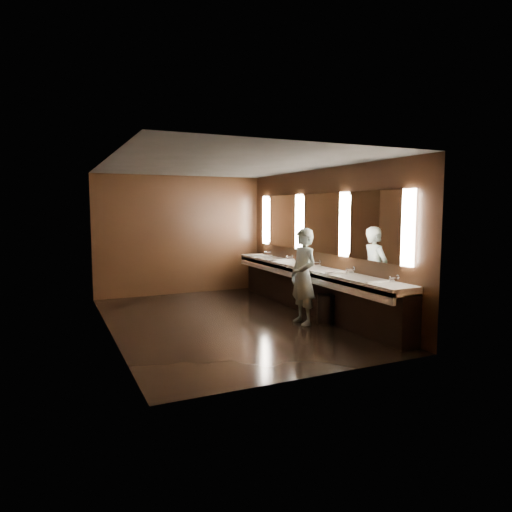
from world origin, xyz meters
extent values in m
plane|color=black|center=(0.00, 0.00, 0.00)|extent=(6.00, 6.00, 0.00)
cube|color=#2D2D2B|center=(0.00, 0.00, 2.80)|extent=(4.00, 6.00, 0.02)
cube|color=black|center=(0.00, 3.00, 1.40)|extent=(4.00, 0.02, 2.80)
cube|color=black|center=(0.00, -3.00, 1.40)|extent=(4.00, 0.02, 2.80)
cube|color=black|center=(-2.00, 0.00, 1.40)|extent=(0.02, 6.00, 2.80)
cube|color=black|center=(2.00, 0.00, 1.40)|extent=(0.02, 6.00, 2.80)
cube|color=black|center=(1.82, 0.00, 0.40)|extent=(0.36, 5.40, 0.81)
cube|color=white|center=(1.73, 0.00, 0.85)|extent=(0.55, 5.40, 0.12)
cube|color=white|center=(1.48, 0.00, 0.77)|extent=(0.06, 5.40, 0.18)
cylinder|color=silver|center=(1.91, -2.20, 0.99)|extent=(0.18, 0.04, 0.04)
cylinder|color=silver|center=(1.91, -1.10, 0.99)|extent=(0.18, 0.04, 0.04)
cylinder|color=silver|center=(1.91, 0.00, 0.99)|extent=(0.18, 0.04, 0.04)
cylinder|color=silver|center=(1.91, 1.10, 0.99)|extent=(0.18, 0.04, 0.04)
cylinder|color=silver|center=(1.91, 2.20, 0.99)|extent=(0.18, 0.04, 0.04)
cube|color=white|center=(1.97, -2.40, 1.75)|extent=(0.06, 0.22, 1.15)
cube|color=white|center=(1.99, -1.60, 1.75)|extent=(0.03, 1.32, 1.15)
cube|color=white|center=(1.97, -0.80, 1.75)|extent=(0.06, 0.23, 1.15)
cube|color=white|center=(1.99, 0.00, 1.75)|extent=(0.03, 1.32, 1.15)
cube|color=white|center=(1.97, 0.80, 1.75)|extent=(0.06, 0.23, 1.15)
cube|color=white|center=(1.99, 1.60, 1.75)|extent=(0.03, 1.32, 1.15)
cube|color=white|center=(1.97, 2.40, 1.75)|extent=(0.06, 0.22, 1.15)
imported|color=#89ADCC|center=(1.18, -0.72, 0.85)|extent=(0.44, 0.64, 1.69)
cylinder|color=black|center=(1.58, -0.87, 0.26)|extent=(0.44, 0.44, 0.52)
camera|label=1|loc=(-2.89, -7.57, 2.04)|focal=32.00mm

